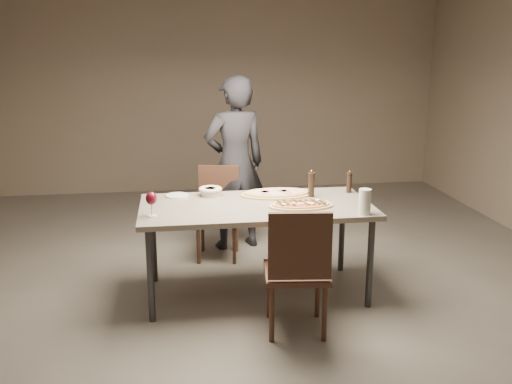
{
  "coord_description": "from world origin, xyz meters",
  "views": [
    {
      "loc": [
        -0.62,
        -4.24,
        1.96
      ],
      "look_at": [
        0.0,
        0.0,
        0.85
      ],
      "focal_mm": 40.0,
      "sensor_mm": 36.0,
      "label": 1
    }
  ],
  "objects": [
    {
      "name": "zucchini_pizza",
      "position": [
        0.33,
        -0.11,
        0.77
      ],
      "size": [
        0.5,
        0.28,
        0.05
      ],
      "rotation": [
        0.0,
        0.0,
        -0.26
      ],
      "color": "tan",
      "rests_on": "dining_table"
    },
    {
      "name": "dining_table",
      "position": [
        0.0,
        0.0,
        0.69
      ],
      "size": [
        1.8,
        0.9,
        0.75
      ],
      "color": "slate",
      "rests_on": "ground"
    },
    {
      "name": "side_plate",
      "position": [
        -0.61,
        0.34,
        0.76
      ],
      "size": [
        0.19,
        0.19,
        0.01
      ],
      "rotation": [
        0.0,
        0.0,
        0.15
      ],
      "color": "white",
      "rests_on": "dining_table"
    },
    {
      "name": "wine_glass",
      "position": [
        -0.8,
        -0.2,
        0.88
      ],
      "size": [
        0.08,
        0.08,
        0.18
      ],
      "rotation": [
        0.0,
        0.0,
        -0.38
      ],
      "color": "silver",
      "rests_on": "dining_table"
    },
    {
      "name": "carafe",
      "position": [
        0.75,
        -0.37,
        0.84
      ],
      "size": [
        0.09,
        0.09,
        0.19
      ],
      "rotation": [
        0.0,
        0.0,
        -0.1
      ],
      "color": "silver",
      "rests_on": "dining_table"
    },
    {
      "name": "chair_far",
      "position": [
        -0.23,
        0.93,
        0.48
      ],
      "size": [
        0.47,
        0.47,
        0.85
      ],
      "rotation": [
        0.0,
        0.0,
        2.97
      ],
      "color": "#3E251A",
      "rests_on": "ground"
    },
    {
      "name": "ham_pizza",
      "position": [
        0.21,
        0.25,
        0.77
      ],
      "size": [
        0.6,
        0.33,
        0.04
      ],
      "rotation": [
        0.0,
        0.0,
        0.34
      ],
      "color": "tan",
      "rests_on": "dining_table"
    },
    {
      "name": "chair_near",
      "position": [
        0.18,
        -0.72,
        0.52
      ],
      "size": [
        0.48,
        0.48,
        0.92
      ],
      "rotation": [
        0.0,
        0.0,
        -0.12
      ],
      "color": "#3E251A",
      "rests_on": "ground"
    },
    {
      "name": "pepper_mill_left",
      "position": [
        0.48,
        0.17,
        0.86
      ],
      "size": [
        0.06,
        0.06,
        0.22
      ],
      "rotation": [
        0.0,
        0.0,
        -0.25
      ],
      "color": "black",
      "rests_on": "dining_table"
    },
    {
      "name": "pepper_mill_right",
      "position": [
        0.83,
        0.25,
        0.84
      ],
      "size": [
        0.05,
        0.05,
        0.19
      ],
      "rotation": [
        0.0,
        0.0,
        0.16
      ],
      "color": "black",
      "rests_on": "dining_table"
    },
    {
      "name": "diner",
      "position": [
        -0.04,
        1.14,
        0.84
      ],
      "size": [
        0.69,
        0.54,
        1.69
      ],
      "primitive_type": "imported",
      "rotation": [
        0.0,
        0.0,
        3.38
      ],
      "color": "black",
      "rests_on": "ground"
    },
    {
      "name": "room",
      "position": [
        0.0,
        0.0,
        1.4
      ],
      "size": [
        7.0,
        7.0,
        7.0
      ],
      "color": "#5F5A52",
      "rests_on": "ground"
    },
    {
      "name": "bread_basket",
      "position": [
        -0.33,
        0.32,
        0.79
      ],
      "size": [
        0.19,
        0.19,
        0.07
      ],
      "rotation": [
        0.0,
        0.0,
        0.19
      ],
      "color": "beige",
      "rests_on": "dining_table"
    },
    {
      "name": "oil_dish",
      "position": [
        0.09,
        0.25,
        0.76
      ],
      "size": [
        0.14,
        0.14,
        0.02
      ],
      "rotation": [
        0.0,
        0.0,
        0.22
      ],
      "color": "white",
      "rests_on": "dining_table"
    }
  ]
}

